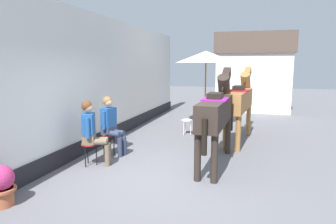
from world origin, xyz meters
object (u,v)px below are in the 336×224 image
at_px(seated_visitor_far, 111,122).
at_px(saddled_horse_far, 240,100).
at_px(spare_stool_white, 187,122).
at_px(cafe_parasol, 206,57).
at_px(seated_visitor_near, 92,130).
at_px(saddled_horse_near, 217,111).
at_px(flower_planter_near, 1,185).
at_px(satchel_bag, 120,140).

bearing_deg(seated_visitor_far, saddled_horse_far, 36.93).
bearing_deg(spare_stool_white, cafe_parasol, 77.91).
relative_size(seated_visitor_near, saddled_horse_near, 0.46).
height_order(cafe_parasol, spare_stool_white, cafe_parasol).
bearing_deg(cafe_parasol, flower_planter_near, -106.11).
bearing_deg(seated_visitor_far, seated_visitor_near, -91.12).
xyz_separation_m(flower_planter_near, cafe_parasol, (2.00, 6.91, 2.03)).
distance_m(seated_visitor_near, spare_stool_white, 3.61).
height_order(saddled_horse_far, spare_stool_white, saddled_horse_far).
xyz_separation_m(seated_visitor_near, saddled_horse_far, (2.88, 2.99, 0.38)).
relative_size(saddled_horse_far, spare_stool_white, 6.51).
bearing_deg(saddled_horse_near, seated_visitor_near, -161.59).
relative_size(seated_visitor_near, flower_planter_near, 2.17).
bearing_deg(spare_stool_white, satchel_bag, -134.56).
xyz_separation_m(seated_visitor_far, spare_stool_white, (1.28, 2.50, -0.38)).
distance_m(cafe_parasol, spare_stool_white, 2.49).
height_order(saddled_horse_near, cafe_parasol, cafe_parasol).
xyz_separation_m(saddled_horse_near, cafe_parasol, (-0.88, 4.01, 1.20)).
relative_size(seated_visitor_near, satchel_bag, 4.96).
distance_m(flower_planter_near, spare_stool_white, 5.66).
distance_m(seated_visitor_far, saddled_horse_far, 3.60).
distance_m(saddled_horse_near, satchel_bag, 3.08).
bearing_deg(seated_visitor_near, cafe_parasol, 71.49).
bearing_deg(seated_visitor_near, saddled_horse_near, 18.41).
height_order(cafe_parasol, satchel_bag, cafe_parasol).
bearing_deg(seated_visitor_far, cafe_parasol, 68.13).
xyz_separation_m(seated_visitor_near, seated_visitor_far, (0.02, 0.84, 0.00)).
xyz_separation_m(seated_visitor_far, cafe_parasol, (1.60, 4.00, 1.59)).
bearing_deg(cafe_parasol, saddled_horse_far, -55.86).
bearing_deg(cafe_parasol, seated_visitor_far, -111.87).
height_order(seated_visitor_near, cafe_parasol, cafe_parasol).
relative_size(seated_visitor_near, spare_stool_white, 3.02).
height_order(flower_planter_near, spare_stool_white, flower_planter_near).
distance_m(saddled_horse_near, cafe_parasol, 4.28).
relative_size(seated_visitor_far, cafe_parasol, 0.54).
xyz_separation_m(seated_visitor_far, satchel_bag, (-0.24, 0.96, -0.68)).
bearing_deg(saddled_horse_near, satchel_bag, 160.41).
distance_m(seated_visitor_far, saddled_horse_near, 2.52).
distance_m(saddled_horse_far, flower_planter_near, 6.07).
bearing_deg(flower_planter_near, seated_visitor_near, 79.74).
height_order(seated_visitor_near, saddled_horse_near, saddled_horse_near).
xyz_separation_m(seated_visitor_near, satchel_bag, (-0.22, 1.80, -0.68)).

